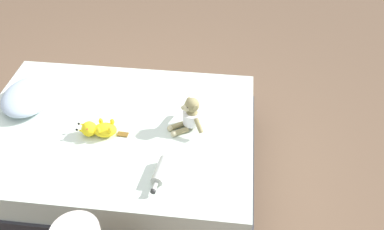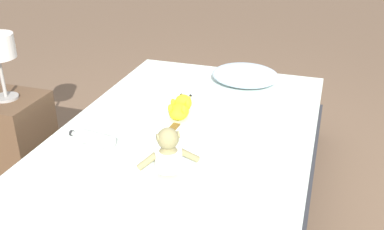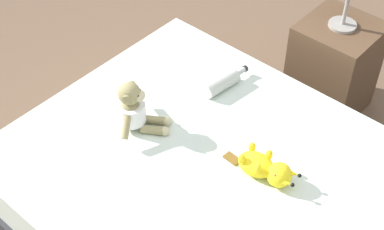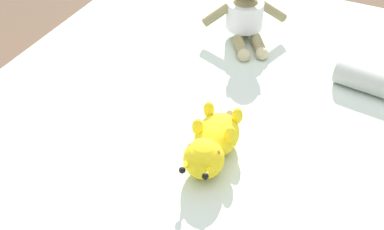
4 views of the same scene
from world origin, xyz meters
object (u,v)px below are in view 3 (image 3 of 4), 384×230
Objects in this scene: plush_yellow_creature at (266,168)px; glass_bottle at (222,83)px; plush_monkey at (134,110)px; nightstand at (333,68)px; bed at (232,215)px.

plush_yellow_creature reaches higher than glass_bottle.
plush_monkey reaches higher than nightstand.
nightstand is at bearing 163.66° from plush_monkey.
plush_yellow_creature is at bearing 14.44° from nightstand.
nightstand is (-0.98, -0.25, -0.24)m from plush_yellow_creature.
glass_bottle is at bearing -122.45° from plush_yellow_creature.
plush_monkey is 0.46m from glass_bottle.
plush_yellow_creature reaches higher than bed.
glass_bottle is 0.48× the size of nightstand.
bed is at bearing 95.69° from plush_monkey.
glass_bottle is 0.76m from nightstand.
glass_bottle is at bearing -135.24° from bed.
plush_yellow_creature is at bearing 103.71° from plush_monkey.
plush_monkey is 0.78× the size of plush_yellow_creature.
plush_monkey reaches higher than glass_bottle.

